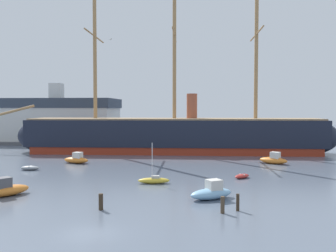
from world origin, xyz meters
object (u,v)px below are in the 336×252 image
dinghy_mid_left (30,168)px  motorboat_alongside_bow (76,159)px  motorboat_distant_centre (182,144)px  motorboat_far_right (316,151)px  motorboat_foreground_right (212,192)px  dinghy_mid_right (242,176)px  dockside_warehouse_left (32,121)px  mooring_piling_right_pair (238,202)px  seagull_in_flight (110,40)px  motorboat_foreground_left (6,189)px  tall_ship (174,135)px  mooring_piling_nearest (101,202)px  motorboat_alongside_stern (274,160)px  mooring_piling_left_pair (223,205)px  sailboat_near_centre (154,180)px

dinghy_mid_left → motorboat_alongside_bow: bearing=58.1°
motorboat_alongside_bow → motorboat_distant_centre: 35.69m
motorboat_alongside_bow → motorboat_distant_centre: motorboat_alongside_bow is taller
motorboat_far_right → motorboat_foreground_right: bearing=-119.7°
dinghy_mid_right → dockside_warehouse_left: bearing=136.8°
mooring_piling_right_pair → seagull_in_flight: size_ratio=1.38×
motorboat_foreground_left → motorboat_far_right: motorboat_foreground_left is taller
motorboat_foreground_left → dockside_warehouse_left: 66.09m
tall_ship → mooring_piling_nearest: bearing=-95.1°
tall_ship → dinghy_mid_left: size_ratio=25.69×
dinghy_mid_right → motorboat_distant_centre: size_ratio=0.82×
motorboat_alongside_stern → dinghy_mid_left: bearing=-165.8°
motorboat_foreground_right → mooring_piling_left_pair: size_ratio=3.36×
dinghy_mid_right → motorboat_far_right: (18.57, 28.79, 0.25)m
motorboat_far_right → mooring_piling_right_pair: motorboat_far_right is taller
motorboat_distant_centre → mooring_piling_nearest: bearing=-94.6°
sailboat_near_centre → mooring_piling_left_pair: sailboat_near_centre is taller
dinghy_mid_left → motorboat_far_right: 55.51m
tall_ship → mooring_piling_right_pair: tall_ship is taller
dinghy_mid_right → motorboat_alongside_stern: motorboat_alongside_stern is taller
motorboat_alongside_bow → motorboat_far_right: size_ratio=1.30×
motorboat_foreground_right → dinghy_mid_left: 30.73m
motorboat_alongside_bow → seagull_in_flight: 21.17m
motorboat_foreground_right → mooring_piling_nearest: size_ratio=3.39×
motorboat_alongside_bow → mooring_piling_left_pair: (22.75, -27.83, 0.08)m
motorboat_foreground_left → motorboat_alongside_bow: (-0.35, 23.27, -0.04)m
motorboat_foreground_left → sailboat_near_centre: 16.67m
motorboat_foreground_right → mooring_piling_nearest: motorboat_foreground_right is taller
dinghy_mid_left → motorboat_foreground_right: bearing=-30.0°
tall_ship → mooring_piling_nearest: tall_ship is taller
seagull_in_flight → mooring_piling_nearest: bearing=-78.8°
tall_ship → dockside_warehouse_left: tall_ship is taller
motorboat_foreground_right → mooring_piling_nearest: 11.31m
motorboat_alongside_bow → motorboat_alongside_stern: bearing=3.8°
dinghy_mid_left → mooring_piling_right_pair: 34.78m
tall_ship → motorboat_alongside_bow: tall_ship is taller
dinghy_mid_right → dockside_warehouse_left: size_ratio=0.05×
motorboat_foreground_right → seagull_in_flight: size_ratio=4.50×
mooring_piling_right_pair → seagull_in_flight: seagull_in_flight is taller
sailboat_near_centre → mooring_piling_right_pair: sailboat_near_centre is taller
motorboat_foreground_right → motorboat_distant_centre: size_ratio=1.63×
mooring_piling_left_pair → sailboat_near_centre: bearing=121.9°
dockside_warehouse_left → tall_ship: bearing=-27.6°
mooring_piling_nearest → motorboat_alongside_bow: bearing=113.1°
sailboat_near_centre → mooring_piling_nearest: 12.50m
motorboat_foreground_left → motorboat_far_right: (44.63, 40.75, -0.16)m
motorboat_alongside_bow → mooring_piling_nearest: 30.07m
dinghy_mid_right → seagull_in_flight: bearing=164.0°
motorboat_foreground_left → mooring_piling_left_pair: 22.85m
motorboat_alongside_stern → dockside_warehouse_left: size_ratio=0.10×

